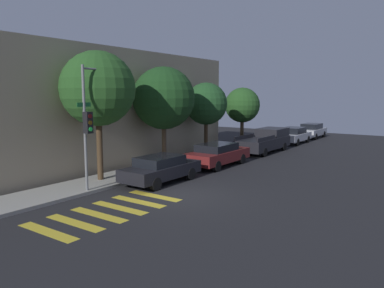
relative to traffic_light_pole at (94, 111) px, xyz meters
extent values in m
plane|color=black|center=(1.55, -3.37, -3.52)|extent=(60.00, 60.00, 0.00)
cube|color=gray|center=(1.55, 1.03, -3.45)|extent=(26.00, 2.39, 0.14)
cube|color=gray|center=(1.55, 5.62, -0.14)|extent=(26.00, 6.00, 6.77)
cube|color=gold|center=(-4.14, -2.57, -3.52)|extent=(0.45, 2.60, 0.00)
cube|color=gold|center=(-3.14, -2.57, -3.52)|extent=(0.45, 2.60, 0.00)
cube|color=gold|center=(-2.13, -2.57, -3.52)|extent=(0.45, 2.60, 0.00)
cube|color=gold|center=(-1.12, -2.57, -3.52)|extent=(0.45, 2.60, 0.00)
cube|color=gold|center=(-0.11, -2.57, -3.52)|extent=(0.45, 2.60, 0.00)
cube|color=gold|center=(0.90, -2.57, -3.52)|extent=(0.45, 2.60, 0.00)
cylinder|color=slate|center=(-0.45, 0.08, -0.80)|extent=(0.12, 0.12, 5.43)
cube|color=black|center=(-0.45, -0.13, -0.47)|extent=(0.30, 0.30, 0.90)
cylinder|color=#4C0C0C|center=(-0.45, -0.29, -0.20)|extent=(0.18, 0.02, 0.18)
cylinder|color=#593D0A|center=(-0.45, -0.29, -0.47)|extent=(0.18, 0.02, 0.18)
cylinder|color=#26E54C|center=(-0.45, -0.29, -0.74)|extent=(0.18, 0.02, 0.18)
cube|color=#19662D|center=(-0.45, 0.08, 0.27)|extent=(0.70, 0.02, 0.18)
cylinder|color=slate|center=(0.50, 0.08, 1.76)|extent=(1.90, 0.08, 0.08)
sphere|color=#F9E5B2|center=(1.45, 0.08, 1.66)|extent=(0.36, 0.36, 0.36)
cube|color=black|center=(2.89, -1.27, -2.93)|extent=(4.28, 1.72, 0.57)
cube|color=black|center=(2.78, -1.27, -2.43)|extent=(2.23, 1.51, 0.43)
cylinder|color=black|center=(4.21, -0.50, -3.22)|extent=(0.60, 0.22, 0.60)
cylinder|color=black|center=(4.21, -2.04, -3.22)|extent=(0.60, 0.22, 0.60)
cylinder|color=black|center=(1.56, -0.50, -3.22)|extent=(0.60, 0.22, 0.60)
cylinder|color=black|center=(1.56, -2.04, -3.22)|extent=(0.60, 0.22, 0.60)
cube|color=maroon|center=(8.09, -1.27, -2.91)|extent=(4.70, 1.84, 0.62)
cube|color=black|center=(7.97, -1.27, -2.39)|extent=(2.44, 1.62, 0.42)
cylinder|color=black|center=(9.54, -0.44, -3.22)|extent=(0.60, 0.22, 0.60)
cylinder|color=black|center=(9.54, -2.10, -3.22)|extent=(0.60, 0.22, 0.60)
cylinder|color=black|center=(6.63, -0.44, -3.22)|extent=(0.60, 0.22, 0.60)
cylinder|color=black|center=(6.63, -2.10, -3.22)|extent=(0.60, 0.22, 0.60)
cube|color=black|center=(14.47, -1.27, -2.84)|extent=(5.65, 1.93, 0.76)
cube|color=black|center=(16.02, -1.27, -2.15)|extent=(2.54, 1.77, 0.60)
cube|color=black|center=(13.06, -0.42, -2.31)|extent=(2.82, 0.08, 0.28)
cube|color=black|center=(13.06, -2.12, -2.31)|extent=(2.82, 0.08, 0.28)
cylinder|color=black|center=(16.22, -0.40, -3.22)|extent=(0.60, 0.22, 0.60)
cylinder|color=black|center=(16.22, -2.14, -3.22)|extent=(0.60, 0.22, 0.60)
cylinder|color=black|center=(12.72, -0.40, -3.22)|extent=(0.60, 0.22, 0.60)
cylinder|color=black|center=(12.72, -2.14, -3.22)|extent=(0.60, 0.22, 0.60)
cube|color=silver|center=(20.68, -1.27, -2.93)|extent=(4.28, 1.76, 0.59)
cube|color=black|center=(20.57, -1.27, -2.38)|extent=(2.22, 1.55, 0.51)
cylinder|color=black|center=(22.00, -0.48, -3.22)|extent=(0.60, 0.22, 0.60)
cylinder|color=black|center=(22.00, -2.06, -3.22)|extent=(0.60, 0.22, 0.60)
cylinder|color=black|center=(19.35, -0.48, -3.22)|extent=(0.60, 0.22, 0.60)
cylinder|color=black|center=(19.35, -2.06, -3.22)|extent=(0.60, 0.22, 0.60)
cube|color=#B7BABF|center=(25.65, -1.27, -2.92)|extent=(4.23, 1.70, 0.61)
cube|color=black|center=(25.54, -1.27, -2.36)|extent=(2.20, 1.50, 0.51)
cylinder|color=black|center=(26.96, -0.51, -3.22)|extent=(0.60, 0.22, 0.60)
cylinder|color=black|center=(26.96, -2.03, -3.22)|extent=(0.60, 0.22, 0.60)
cylinder|color=black|center=(24.33, -0.51, -3.22)|extent=(0.60, 0.22, 0.60)
cylinder|color=black|center=(24.33, -2.03, -3.22)|extent=(0.60, 0.22, 0.60)
cylinder|color=#42301E|center=(1.27, 1.20, -1.94)|extent=(0.29, 0.29, 3.16)
sphere|color=#234C1E|center=(1.27, 1.20, 0.96)|extent=(3.53, 3.53, 3.53)
cylinder|color=brown|center=(6.10, 1.20, -2.19)|extent=(0.27, 0.27, 2.65)
sphere|color=#193D19|center=(6.10, 1.20, 0.48)|extent=(3.60, 3.60, 3.60)
cylinder|color=#42301E|center=(10.58, 1.20, -2.26)|extent=(0.26, 0.26, 2.53)
sphere|color=#1E4721|center=(10.58, 1.20, 0.07)|extent=(2.84, 2.84, 2.84)
cylinder|color=brown|center=(15.80, 1.20, -2.35)|extent=(0.28, 0.28, 2.35)
sphere|color=#234C1E|center=(15.80, 1.20, -0.14)|extent=(2.75, 2.75, 2.75)
camera|label=1|loc=(-10.62, -12.61, 0.69)|focal=35.00mm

